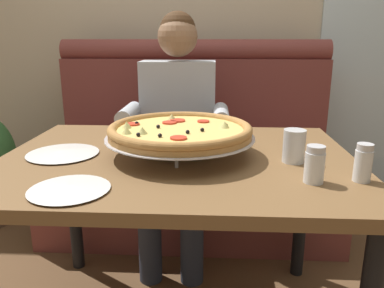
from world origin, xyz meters
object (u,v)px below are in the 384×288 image
booth_bench (192,162)px  drinking_glass (294,148)px  plate_near_right (63,152)px  diner_main (177,122)px  plate_near_left (69,187)px  shaker_pepper_flakes (314,167)px  pizza (180,131)px  shaker_oregano (363,165)px  dining_table (177,178)px

booth_bench → drinking_glass: booth_bench is taller
plate_near_right → drinking_glass: bearing=-2.6°
booth_bench → diner_main: diner_main is taller
plate_near_left → drinking_glass: bearing=23.5°
shaker_pepper_flakes → plate_near_right: shaker_pepper_flakes is taller
drinking_glass → diner_main: bearing=123.0°
diner_main → pizza: (0.07, -0.66, 0.11)m
shaker_oregano → plate_near_left: size_ratio=0.51×
shaker_oregano → plate_near_right: 1.00m
booth_bench → shaker_pepper_flakes: booth_bench is taller
plate_near_left → plate_near_right: 0.36m
plate_near_left → plate_near_right: (-0.15, 0.33, -0.00)m
pizza → plate_near_left: (-0.28, -0.35, -0.08)m
pizza → booth_bench: bearing=90.6°
shaker_oregano → dining_table: bearing=159.1°
drinking_glass → plate_near_right: bearing=177.4°
plate_near_left → shaker_pepper_flakes: bearing=8.5°
shaker_pepper_flakes → diner_main: bearing=118.3°
plate_near_right → shaker_pepper_flakes: bearing=-15.1°
dining_table → diner_main: 0.67m
pizza → plate_near_right: 0.43m
booth_bench → dining_table: (0.00, -0.93, 0.25)m
diner_main → drinking_glass: diner_main is taller
booth_bench → drinking_glass: size_ratio=15.20×
dining_table → plate_near_right: 0.42m
plate_near_right → pizza: bearing=2.9°
plate_near_right → drinking_glass: drinking_glass is taller
diner_main → drinking_glass: 0.85m
shaker_oregano → plate_near_right: (-0.98, 0.21, -0.04)m
booth_bench → shaker_oregano: bearing=-63.9°
shaker_oregano → shaker_pepper_flakes: (-0.14, -0.02, -0.00)m
shaker_pepper_flakes → plate_near_left: size_ratio=0.49×
booth_bench → pizza: (0.01, -0.92, 0.42)m
dining_table → plate_near_left: plate_near_left is taller
diner_main → plate_near_left: size_ratio=5.67×
booth_bench → diner_main: 0.41m
shaker_pepper_flakes → plate_near_right: bearing=164.9°
pizza → shaker_pepper_flakes: size_ratio=4.79×
diner_main → pizza: size_ratio=2.40×
booth_bench → plate_near_left: size_ratio=7.59×
drinking_glass → dining_table: bearing=173.4°
dining_table → pizza: 0.17m
booth_bench → drinking_glass: (0.40, -0.98, 0.38)m
pizza → shaker_oregano: (0.56, -0.23, -0.04)m
plate_near_left → pizza: bearing=51.6°
pizza → shaker_oregano: 0.60m
diner_main → plate_near_left: diner_main is taller
shaker_oregano → plate_near_right: shaker_oregano is taller
dining_table → pizza: (0.01, 0.01, 0.17)m
plate_near_right → booth_bench: bearing=66.3°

